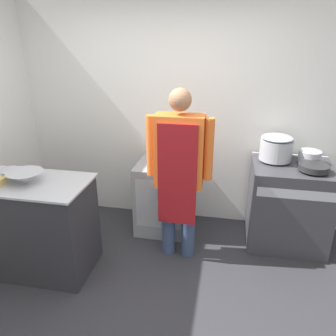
{
  "coord_description": "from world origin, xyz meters",
  "views": [
    {
      "loc": [
        0.67,
        -1.98,
        2.17
      ],
      "look_at": [
        0.1,
        0.94,
        0.96
      ],
      "focal_mm": 35.0,
      "sensor_mm": 36.0,
      "label": 1
    }
  ],
  "objects_px": {
    "person_cook": "(179,167)",
    "saute_pan": "(314,167)",
    "mixing_bowl": "(25,177)",
    "stock_pot": "(276,147)",
    "stove": "(288,205)",
    "fridge_unit": "(164,196)",
    "sauce_pot": "(310,156)"
  },
  "relations": [
    {
      "from": "mixing_bowl",
      "to": "stock_pot",
      "type": "height_order",
      "value": "stock_pot"
    },
    {
      "from": "stock_pot",
      "to": "stove",
      "type": "bearing_deg",
      "value": -32.36
    },
    {
      "from": "person_cook",
      "to": "fridge_unit",
      "type": "bearing_deg",
      "value": 117.78
    },
    {
      "from": "fridge_unit",
      "to": "mixing_bowl",
      "type": "distance_m",
      "value": 1.55
    },
    {
      "from": "mixing_bowl",
      "to": "saute_pan",
      "type": "height_order",
      "value": "mixing_bowl"
    },
    {
      "from": "mixing_bowl",
      "to": "person_cook",
      "type": "bearing_deg",
      "value": 20.82
    },
    {
      "from": "mixing_bowl",
      "to": "stock_pot",
      "type": "distance_m",
      "value": 2.49
    },
    {
      "from": "fridge_unit",
      "to": "stock_pot",
      "type": "bearing_deg",
      "value": 3.13
    },
    {
      "from": "stock_pot",
      "to": "saute_pan",
      "type": "relative_size",
      "value": 1.13
    },
    {
      "from": "sauce_pot",
      "to": "stock_pot",
      "type": "bearing_deg",
      "value": 180.0
    },
    {
      "from": "stove",
      "to": "sauce_pot",
      "type": "relative_size",
      "value": 4.14
    },
    {
      "from": "fridge_unit",
      "to": "mixing_bowl",
      "type": "height_order",
      "value": "mixing_bowl"
    },
    {
      "from": "mixing_bowl",
      "to": "saute_pan",
      "type": "bearing_deg",
      "value": 17.44
    },
    {
      "from": "fridge_unit",
      "to": "saute_pan",
      "type": "distance_m",
      "value": 1.65
    },
    {
      "from": "fridge_unit",
      "to": "stove",
      "type": "bearing_deg",
      "value": -2.06
    },
    {
      "from": "fridge_unit",
      "to": "sauce_pot",
      "type": "bearing_deg",
      "value": 2.44
    },
    {
      "from": "mixing_bowl",
      "to": "saute_pan",
      "type": "relative_size",
      "value": 1.09
    },
    {
      "from": "fridge_unit",
      "to": "saute_pan",
      "type": "xyz_separation_m",
      "value": [
        1.55,
        -0.16,
        0.55
      ]
    },
    {
      "from": "stock_pot",
      "to": "saute_pan",
      "type": "xyz_separation_m",
      "value": [
        0.34,
        -0.23,
        -0.11
      ]
    },
    {
      "from": "saute_pan",
      "to": "sauce_pot",
      "type": "distance_m",
      "value": 0.23
    },
    {
      "from": "mixing_bowl",
      "to": "saute_pan",
      "type": "xyz_separation_m",
      "value": [
        2.6,
        0.82,
        -0.02
      ]
    },
    {
      "from": "stock_pot",
      "to": "sauce_pot",
      "type": "xyz_separation_m",
      "value": [
        0.34,
        -0.0,
        -0.08
      ]
    },
    {
      "from": "mixing_bowl",
      "to": "fridge_unit",
      "type": "bearing_deg",
      "value": 42.82
    },
    {
      "from": "mixing_bowl",
      "to": "stock_pot",
      "type": "xyz_separation_m",
      "value": [
        2.26,
        1.05,
        0.08
      ]
    },
    {
      "from": "fridge_unit",
      "to": "sauce_pot",
      "type": "relative_size",
      "value": 3.67
    },
    {
      "from": "stove",
      "to": "mixing_bowl",
      "type": "distance_m",
      "value": 2.67
    },
    {
      "from": "person_cook",
      "to": "saute_pan",
      "type": "height_order",
      "value": "person_cook"
    },
    {
      "from": "person_cook",
      "to": "stock_pot",
      "type": "distance_m",
      "value": 1.1
    },
    {
      "from": "stock_pot",
      "to": "person_cook",
      "type": "bearing_deg",
      "value": -149.97
    },
    {
      "from": "sauce_pot",
      "to": "mixing_bowl",
      "type": "bearing_deg",
      "value": -158.1
    },
    {
      "from": "stove",
      "to": "person_cook",
      "type": "height_order",
      "value": "person_cook"
    },
    {
      "from": "stove",
      "to": "stock_pot",
      "type": "bearing_deg",
      "value": 147.64
    }
  ]
}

